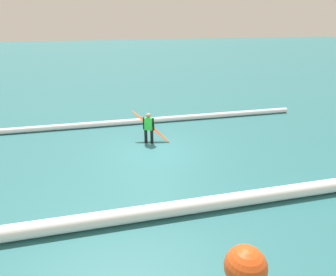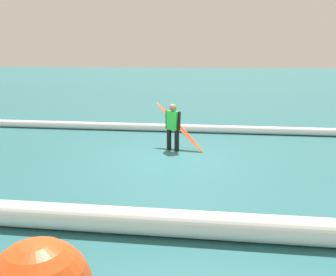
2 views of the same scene
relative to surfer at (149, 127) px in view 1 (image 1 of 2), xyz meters
The scene contains 6 objects.
ground_plane 1.18m from the surfer, 94.12° to the left, with size 146.33×146.33×0.00m, color #266267.
surfer is the anchor object (origin of this frame).
surfboard 0.37m from the surfer, 117.25° to the right, with size 1.68×1.20×1.39m.
channel_buoy 8.76m from the surfer, 89.94° to the left, with size 0.76×0.76×1.62m.
wave_crest_foreground 3.37m from the surfer, 57.45° to the right, with size 0.29×0.29×21.38m, color white.
wave_crest_midground 5.47m from the surfer, 91.58° to the left, with size 0.44×0.44×14.45m, color white.
Camera 1 is at (2.38, 11.34, 5.24)m, focal length 31.67 mm.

